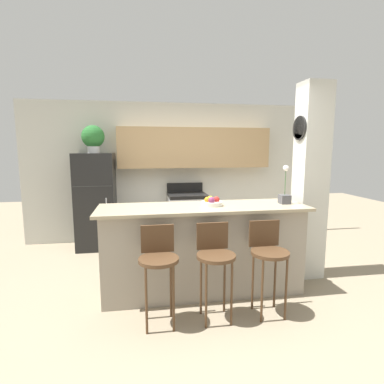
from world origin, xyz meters
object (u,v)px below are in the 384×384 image
at_px(orchid_vase, 285,194).
at_px(fruit_bowl, 212,202).
at_px(stove_range, 187,218).
at_px(refrigerator, 96,201).
at_px(bar_stool_left, 158,260).
at_px(trash_bin, 129,238).
at_px(potted_plant_on_fridge, 93,138).
at_px(bar_stool_right, 268,253).
at_px(bar_stool_mid, 215,256).

distance_m(orchid_vase, fruit_bowl, 0.91).
relative_size(stove_range, fruit_bowl, 4.29).
relative_size(refrigerator, bar_stool_left, 1.70).
height_order(orchid_vase, trash_bin, orchid_vase).
distance_m(potted_plant_on_fridge, orchid_vase, 3.24).
bearing_deg(potted_plant_on_fridge, refrigerator, -62.47).
height_order(potted_plant_on_fridge, trash_bin, potted_plant_on_fridge).
xyz_separation_m(refrigerator, orchid_vase, (2.49, -1.93, 0.35)).
bearing_deg(bar_stool_left, fruit_bowl, 41.67).
distance_m(stove_range, bar_stool_right, 2.55).
bearing_deg(refrigerator, fruit_bowl, -50.23).
bearing_deg(bar_stool_right, fruit_bowl, 127.99).
xyz_separation_m(refrigerator, trash_bin, (0.54, -0.21, -0.63)).
distance_m(refrigerator, trash_bin, 0.86).
bearing_deg(stove_range, bar_stool_mid, -92.37).
bearing_deg(refrigerator, bar_stool_left, -69.74).
bearing_deg(bar_stool_mid, refrigerator, 120.74).
bearing_deg(stove_range, refrigerator, -179.91).
distance_m(refrigerator, stove_range, 1.63).
bearing_deg(bar_stool_right, bar_stool_left, 180.00).
bearing_deg(trash_bin, stove_range, 11.44).
xyz_separation_m(potted_plant_on_fridge, orchid_vase, (2.49, -1.93, -0.72)).
bearing_deg(orchid_vase, bar_stool_left, -160.06).
bearing_deg(fruit_bowl, potted_plant_on_fridge, 129.77).
relative_size(potted_plant_on_fridge, trash_bin, 1.22).
xyz_separation_m(potted_plant_on_fridge, fruit_bowl, (1.59, -1.91, -0.81)).
distance_m(bar_stool_left, bar_stool_mid, 0.56).
bearing_deg(stove_range, bar_stool_right, -79.59).
xyz_separation_m(stove_range, fruit_bowl, (-0.00, -1.91, 0.63)).
bearing_deg(orchid_vase, stove_range, 115.05).
relative_size(bar_stool_mid, fruit_bowl, 3.87).
bearing_deg(trash_bin, bar_stool_mid, -67.61).
bearing_deg(bar_stool_mid, stove_range, 87.63).
bearing_deg(refrigerator, potted_plant_on_fridge, 117.53).
height_order(refrigerator, potted_plant_on_fridge, potted_plant_on_fridge).
distance_m(bar_stool_mid, trash_bin, 2.52).
height_order(refrigerator, bar_stool_right, refrigerator).
xyz_separation_m(bar_stool_left, bar_stool_mid, (0.56, 0.00, 0.00)).
height_order(stove_range, bar_stool_mid, stove_range).
xyz_separation_m(stove_range, bar_stool_right, (0.46, -2.50, 0.19)).
bearing_deg(orchid_vase, refrigerator, 142.26).
distance_m(bar_stool_left, orchid_vase, 1.75).
bearing_deg(stove_range, orchid_vase, -64.95).
relative_size(bar_stool_right, fruit_bowl, 3.87).
height_order(potted_plant_on_fridge, orchid_vase, potted_plant_on_fridge).
bearing_deg(orchid_vase, bar_stool_mid, -150.49).
xyz_separation_m(bar_stool_right, trash_bin, (-1.51, 2.29, -0.46)).
relative_size(bar_stool_left, orchid_vase, 2.06).
bearing_deg(potted_plant_on_fridge, stove_range, 0.09).
bearing_deg(bar_stool_mid, orchid_vase, 29.51).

